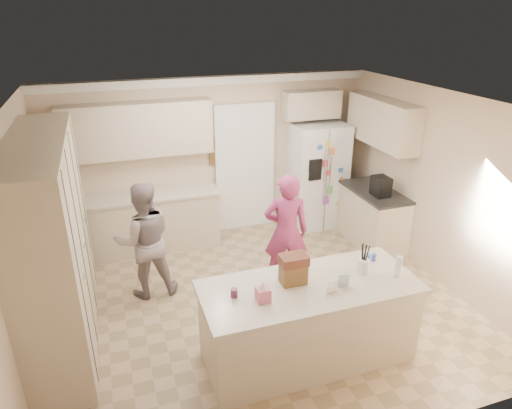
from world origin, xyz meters
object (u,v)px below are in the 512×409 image
object	(u,v)px
island_base	(308,323)
teen_girl	(286,232)
dollhouse_body	(293,273)
teen_boy	(144,240)
utensil_crock	(363,266)
tissue_box	(263,294)
refrigerator	(317,176)
coffee_maker	(381,186)

from	to	relation	value
island_base	teen_girl	xyz separation A→B (m)	(0.31, 1.41, 0.37)
dollhouse_body	island_base	bearing A→B (deg)	-33.69
island_base	teen_boy	bearing A→B (deg)	129.85
utensil_crock	tissue_box	world-z (taller)	utensil_crock
island_base	tissue_box	world-z (taller)	tissue_box
refrigerator	coffee_maker	world-z (taller)	refrigerator
teen_girl	coffee_maker	bearing A→B (deg)	-148.18
refrigerator	island_base	bearing A→B (deg)	-116.18
refrigerator	teen_boy	world-z (taller)	refrigerator
refrigerator	dollhouse_body	size ratio (longest dim) A/B	6.92
teen_boy	utensil_crock	bearing A→B (deg)	140.01
island_base	utensil_crock	world-z (taller)	utensil_crock
utensil_crock	dollhouse_body	world-z (taller)	dollhouse_body
teen_girl	dollhouse_body	bearing A→B (deg)	86.66
tissue_box	teen_boy	bearing A→B (deg)	116.64
refrigerator	island_base	xyz separation A→B (m)	(-1.55, -3.07, -0.46)
island_base	teen_girl	bearing A→B (deg)	77.61
teen_boy	coffee_maker	bearing A→B (deg)	-179.29
refrigerator	teen_boy	xyz separation A→B (m)	(-3.06, -1.26, -0.11)
refrigerator	dollhouse_body	world-z (taller)	refrigerator
refrigerator	teen_girl	size ratio (longest dim) A/B	1.11
utensil_crock	teen_boy	xyz separation A→B (m)	(-2.15, 1.75, -0.21)
utensil_crock	teen_boy	world-z (taller)	teen_boy
coffee_maker	tissue_box	size ratio (longest dim) A/B	2.14
teen_girl	island_base	bearing A→B (deg)	93.62
utensil_crock	dollhouse_body	bearing A→B (deg)	176.42
coffee_maker	island_base	world-z (taller)	coffee_maker
refrigerator	teen_girl	bearing A→B (deg)	-126.16
island_base	teen_girl	world-z (taller)	teen_girl
teen_boy	teen_girl	world-z (taller)	teen_girl
dollhouse_body	teen_boy	size ratio (longest dim) A/B	0.16
tissue_box	dollhouse_body	distance (m)	0.45
tissue_box	teen_girl	bearing A→B (deg)	60.31
teen_girl	utensil_crock	bearing A→B (deg)	120.11
teen_boy	refrigerator	bearing A→B (deg)	-158.39
tissue_box	dollhouse_body	world-z (taller)	dollhouse_body
dollhouse_body	refrigerator	bearing A→B (deg)	60.17
refrigerator	tissue_box	distance (m)	3.80
island_base	dollhouse_body	xyz separation A→B (m)	(-0.15, 0.10, 0.60)
coffee_maker	tissue_box	xyz separation A→B (m)	(-2.60, -2.00, -0.07)
island_base	dollhouse_body	distance (m)	0.62
tissue_box	dollhouse_body	size ratio (longest dim) A/B	0.54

